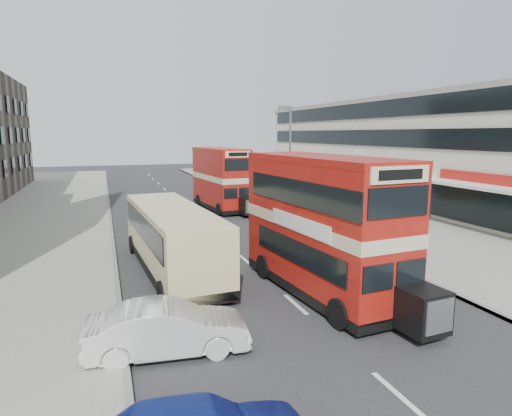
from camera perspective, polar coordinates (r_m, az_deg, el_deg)
name	(u,v)px	position (r m, az deg, el deg)	size (l,w,h in m)	color
ground	(321,327)	(15.02, 8.28, -14.81)	(160.00, 160.00, 0.00)	#28282B
road_surface	(197,218)	(33.32, -7.60, -1.22)	(12.00, 90.00, 0.01)	#28282B
pavement_right	(340,208)	(37.51, 10.67, 0.01)	(12.00, 90.00, 0.15)	gray
pavement_left	(16,228)	(33.18, -28.37, -2.22)	(12.00, 90.00, 0.15)	gray
kerb_left	(111,222)	(32.70, -18.14, -1.69)	(0.20, 90.00, 0.16)	gray
kerb_right	(273,212)	(34.99, 2.23, -0.51)	(0.20, 90.00, 0.16)	gray
commercial_row	(407,150)	(43.12, 18.83, 7.06)	(9.90, 46.20, 9.30)	beige
street_lamp	(289,153)	(32.80, 4.25, 7.08)	(1.00, 0.20, 8.12)	slate
bus_main	(323,225)	(17.13, 8.59, -2.19)	(3.41, 9.45, 5.17)	black
bus_second	(221,178)	(36.50, -4.53, 3.80)	(3.22, 8.85, 4.83)	black
coach	(172,237)	(20.31, -10.70, -3.62)	(3.31, 10.41, 2.72)	black
car_left_front	(168,329)	(13.17, -11.25, -14.97)	(1.58, 4.52, 1.49)	white
car_right_a	(285,221)	(28.40, 3.77, -1.71)	(1.80, 4.43, 1.29)	maroon
car_right_b	(262,203)	(35.78, 0.81, 0.70)	(2.26, 4.91, 1.36)	#B98112
pedestrian_near	(325,207)	(31.53, 8.84, 0.18)	(0.71, 0.48, 1.91)	gray
pedestrian_far	(258,187)	(44.06, 0.24, 2.74)	(0.96, 0.40, 1.64)	gray
cyclist	(256,209)	(32.42, 0.04, -0.08)	(0.74, 1.79, 2.21)	gray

